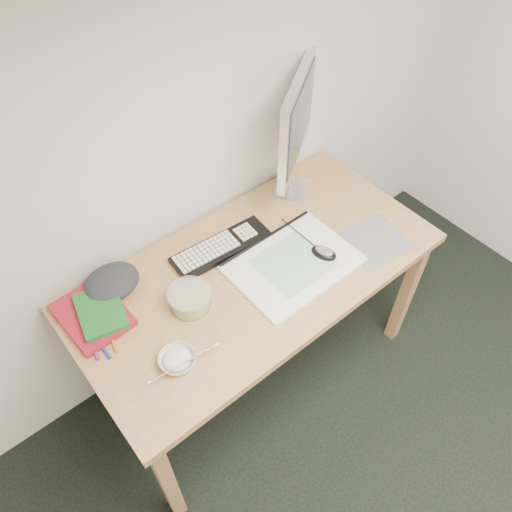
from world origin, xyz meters
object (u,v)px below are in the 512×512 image
(desk, at_px, (256,282))
(keyboard, at_px, (221,248))
(sketchpad, at_px, (293,264))
(monitor, at_px, (296,123))
(rice_bowl, at_px, (177,360))

(desk, xyz_separation_m, keyboard, (-0.04, 0.16, 0.09))
(sketchpad, distance_m, keyboard, 0.28)
(monitor, bearing_deg, keyboard, 155.96)
(sketchpad, relative_size, keyboard, 1.17)
(desk, height_order, rice_bowl, rice_bowl)
(rice_bowl, bearing_deg, desk, 17.93)
(sketchpad, xyz_separation_m, keyboard, (-0.16, 0.23, 0.01))
(sketchpad, bearing_deg, desk, 148.16)
(keyboard, height_order, rice_bowl, rice_bowl)
(sketchpad, bearing_deg, monitor, 48.13)
(desk, bearing_deg, keyboard, 104.80)
(desk, relative_size, keyboard, 3.52)
(sketchpad, relative_size, rice_bowl, 3.90)
(keyboard, distance_m, monitor, 0.56)
(desk, xyz_separation_m, rice_bowl, (-0.45, -0.14, 0.10))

